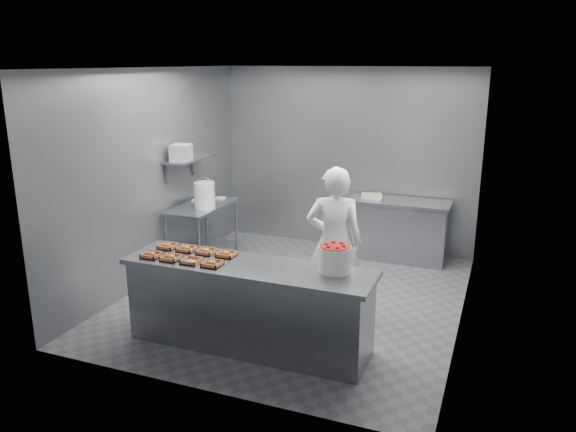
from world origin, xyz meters
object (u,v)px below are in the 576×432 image
Objects in this scene: tray_1 at (171,257)px; tray_3 at (212,263)px; service_counter at (249,306)px; appliance at (181,152)px; prep_table at (203,226)px; tray_5 at (187,248)px; tray_2 at (191,261)px; strawberry_tub at (335,258)px; worker at (334,242)px; glaze_bucket at (205,194)px; tray_6 at (206,251)px; tray_7 at (226,254)px; tray_4 at (168,246)px; tray_0 at (151,255)px; back_counter at (397,229)px.

tray_1 and tray_3 have the same top height.
service_counter is 2.80m from appliance.
service_counter is 2.17× the size of prep_table.
service_counter is at bearing -10.82° from tray_5.
tray_1 is at bearing -180.00° from tray_2.
strawberry_tub is (1.67, 0.29, 0.12)m from tray_1.
worker is at bearing -30.38° from appliance.
tray_1 is at bearing -69.83° from glaze_bucket.
service_counter is 0.75m from tray_6.
strawberry_tub is (1.43, -0.01, 0.12)m from tray_6.
tray_6 and tray_7 have the same top height.
worker reaches higher than tray_4.
tray_4 is 1.00× the size of tray_6.
tray_3 is at bearing -154.58° from service_counter.
prep_table is 2.13m from tray_6.
tray_6 is (-0.56, 0.15, 0.47)m from service_counter.
strawberry_tub is (1.43, 0.29, 0.12)m from tray_2.
tray_3 is 0.39m from tray_6.
tray_6 is at bearing 90.56° from tray_2.
strawberry_tub reaches higher than tray_5.
tray_6 is at bearing 32.60° from tray_0.
appliance is (-1.02, 1.90, 0.75)m from tray_1.
tray_4 is (0.61, -1.80, 0.33)m from prep_table.
tray_3 is at bearing -57.75° from prep_table.
tray_0 is 0.39m from tray_5.
appliance is (-2.40, 0.67, 0.79)m from worker.
tray_6 is 0.43× the size of glaze_bucket.
glaze_bucket is (-1.21, 1.99, 0.17)m from tray_3.
appliance is at bearing -129.39° from prep_table.
tray_3 is 0.59× the size of strawberry_tub.
back_counter is 3.36m from tray_7.
worker is at bearing 47.11° from tray_2.
strawberry_tub reaches higher than tray_3.
service_counter is at bearing -105.48° from back_counter.
worker is at bearing 29.53° from tray_4.
glaze_bucket is (-0.49, 1.99, 0.17)m from tray_0.
tray_2 reaches higher than prep_table.
tray_5 is at bearing -118.81° from back_counter.
glaze_bucket is (-0.73, 1.68, 0.17)m from tray_5.
appliance is (-1.26, 1.59, 0.75)m from tray_6.
tray_1 is 0.57m from tray_7.
tray_0 is 0.78m from tray_7.
service_counter is 13.88× the size of tray_7.
tray_0 is 2.03m from worker.
glaze_bucket reaches higher than back_counter.
tray_0 is 1.00× the size of tray_2.
worker reaches higher than service_counter.
prep_table is 4.14× the size of appliance.
back_counter is at bearing 60.28° from tray_0.
prep_table is at bearing 106.10° from tray_0.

